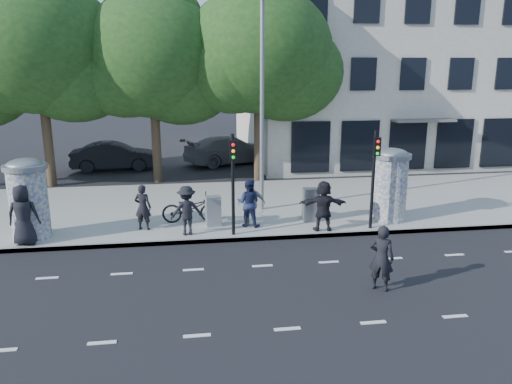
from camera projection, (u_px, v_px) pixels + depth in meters
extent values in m
plane|color=black|center=(271.00, 287.00, 13.20)|extent=(120.00, 120.00, 0.00)
cube|color=gray|center=(239.00, 206.00, 20.37)|extent=(40.00, 8.00, 0.15)
cube|color=slate|center=(252.00, 239.00, 16.58)|extent=(40.00, 0.10, 0.16)
cube|color=silver|center=(287.00, 329.00, 11.09)|extent=(32.00, 0.12, 0.01)
cube|color=silver|center=(262.00, 266.00, 14.54)|extent=(32.00, 0.12, 0.01)
cylinder|color=beige|center=(29.00, 204.00, 16.19)|extent=(1.20, 1.20, 2.30)
cylinder|color=slate|center=(25.00, 167.00, 15.89)|extent=(1.36, 1.36, 0.16)
ellipsoid|color=slate|center=(24.00, 164.00, 15.86)|extent=(1.10, 1.10, 0.38)
cylinder|color=beige|center=(390.00, 189.00, 18.09)|extent=(1.20, 1.20, 2.30)
cylinder|color=slate|center=(392.00, 156.00, 17.78)|extent=(1.36, 1.36, 0.16)
ellipsoid|color=slate|center=(392.00, 154.00, 17.76)|extent=(1.10, 1.10, 0.38)
cylinder|color=black|center=(233.00, 185.00, 16.34)|extent=(0.11, 0.11, 3.40)
cube|color=black|center=(233.00, 150.00, 15.87)|extent=(0.22, 0.14, 0.62)
cylinder|color=black|center=(373.00, 181.00, 17.00)|extent=(0.11, 0.11, 3.40)
cube|color=black|center=(377.00, 147.00, 16.53)|extent=(0.22, 0.14, 0.62)
cylinder|color=slate|center=(262.00, 107.00, 18.69)|extent=(0.16, 0.16, 8.00)
cylinder|color=#38281C|center=(48.00, 137.00, 23.41)|extent=(0.44, 0.44, 4.73)
ellipsoid|color=#183814|center=(38.00, 45.00, 22.37)|extent=(7.20, 7.20, 6.12)
cylinder|color=#38281C|center=(156.00, 138.00, 24.33)|extent=(0.44, 0.44, 4.41)
ellipsoid|color=#183814|center=(152.00, 56.00, 23.36)|extent=(6.80, 6.80, 5.78)
cylinder|color=#38281C|center=(258.00, 135.00, 24.62)|extent=(0.44, 0.44, 4.59)
ellipsoid|color=#183814|center=(259.00, 50.00, 23.60)|extent=(7.00, 7.00, 5.95)
cube|color=#ADA491|center=(400.00, 59.00, 32.51)|extent=(20.00, 15.00, 12.00)
cube|color=black|center=(454.00, 144.00, 26.38)|extent=(18.00, 0.10, 2.60)
cube|color=#59544C|center=(424.00, 120.00, 25.44)|extent=(3.20, 0.90, 0.12)
cube|color=#194C8C|center=(278.00, 116.00, 24.67)|extent=(1.60, 0.06, 0.30)
imported|color=black|center=(23.00, 215.00, 15.61)|extent=(0.96, 0.63, 1.95)
imported|color=black|center=(143.00, 207.00, 17.07)|extent=(0.67, 0.53, 1.59)
imported|color=#1A2242|center=(248.00, 203.00, 17.43)|extent=(1.00, 0.89, 1.70)
imported|color=black|center=(187.00, 210.00, 16.57)|extent=(1.15, 0.74, 1.67)
imported|color=gray|center=(252.00, 203.00, 17.53)|extent=(1.01, 0.66, 1.62)
imported|color=black|center=(323.00, 206.00, 16.97)|extent=(1.68, 0.74, 1.75)
imported|color=black|center=(381.00, 258.00, 12.83)|extent=(0.77, 0.71, 1.76)
imported|color=black|center=(191.00, 208.00, 17.89)|extent=(0.83, 2.09, 1.08)
cube|color=gray|center=(213.00, 211.00, 17.53)|extent=(0.56, 0.44, 1.08)
cube|color=slate|center=(311.00, 205.00, 18.10)|extent=(0.60, 0.45, 1.20)
imported|color=black|center=(115.00, 156.00, 27.51)|extent=(1.82, 4.69, 1.52)
imported|color=#5C5E64|center=(230.00, 150.00, 29.22)|extent=(4.23, 5.94, 1.60)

